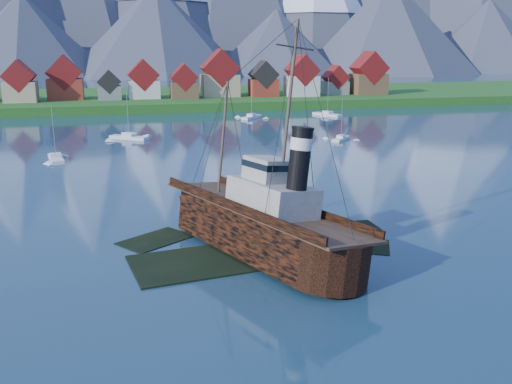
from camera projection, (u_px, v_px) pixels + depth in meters
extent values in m
plane|color=#1C3A4E|center=(243.00, 251.00, 62.28)|extent=(1400.00, 1400.00, 0.00)
cube|color=black|center=(219.00, 263.00, 59.78)|extent=(19.08, 11.42, 1.00)
cube|color=black|center=(285.00, 238.00, 67.53)|extent=(15.15, 9.76, 1.00)
cube|color=black|center=(243.00, 227.00, 71.27)|extent=(11.45, 9.06, 1.00)
cube|color=black|center=(348.00, 249.00, 64.23)|extent=(10.27, 8.34, 1.00)
cube|color=black|center=(156.00, 243.00, 65.92)|extent=(9.42, 8.68, 1.00)
cube|color=black|center=(352.00, 230.00, 70.55)|extent=(6.00, 4.00, 1.00)
cube|color=#1E4C15|center=(148.00, 102.00, 221.99)|extent=(600.00, 80.00, 3.20)
cube|color=#3F3D38|center=(155.00, 113.00, 186.29)|extent=(600.00, 2.50, 2.00)
cube|color=tan|center=(21.00, 92.00, 191.59)|extent=(10.50, 9.00, 6.80)
cube|color=maroon|center=(19.00, 76.00, 190.26)|extent=(10.69, 9.18, 10.69)
cube|color=maroon|center=(66.00, 89.00, 200.44)|extent=(12.00, 8.50, 7.20)
cube|color=maroon|center=(64.00, 72.00, 198.99)|extent=(12.22, 8.67, 12.22)
cube|color=slate|center=(110.00, 93.00, 199.53)|extent=(8.00, 7.00, 4.80)
cube|color=black|center=(109.00, 82.00, 198.56)|extent=(8.15, 7.14, 8.15)
cube|color=beige|center=(144.00, 89.00, 204.93)|extent=(11.00, 9.50, 6.40)
cube|color=maroon|center=(143.00, 75.00, 203.63)|extent=(11.20, 9.69, 11.20)
cube|color=brown|center=(184.00, 90.00, 204.50)|extent=(9.50, 8.00, 5.80)
cube|color=maroon|center=(184.00, 77.00, 203.34)|extent=(9.67, 8.16, 9.67)
cube|color=tan|center=(220.00, 85.00, 212.18)|extent=(13.50, 10.00, 8.00)
cube|color=maroon|center=(220.00, 68.00, 210.56)|extent=(13.75, 10.20, 13.75)
cube|color=maroon|center=(263.00, 88.00, 213.31)|extent=(10.00, 8.50, 6.20)
cube|color=black|center=(264.00, 74.00, 212.07)|extent=(10.18, 8.67, 10.18)
cube|color=beige|center=(302.00, 86.00, 213.58)|extent=(11.50, 9.00, 7.50)
cube|color=maroon|center=(302.00, 70.00, 212.11)|extent=(11.71, 9.18, 11.71)
cube|color=slate|center=(335.00, 88.00, 221.14)|extent=(9.00, 7.50, 5.00)
cube|color=maroon|center=(335.00, 77.00, 220.10)|extent=(9.16, 7.65, 9.16)
cube|color=brown|center=(368.00, 84.00, 221.93)|extent=(12.50, 10.00, 7.80)
cube|color=maroon|center=(369.00, 68.00, 220.38)|extent=(12.73, 10.20, 12.73)
cone|color=#2D333D|center=(314.00, 0.00, 518.73)|extent=(150.00, 150.00, 125.00)
cone|color=#2D333D|center=(24.00, 36.00, 390.58)|extent=(120.00, 120.00, 58.00)
cone|color=#2D333D|center=(157.00, 31.00, 405.79)|extent=(136.00, 136.00, 66.00)
cone|color=#2D333D|center=(277.00, 43.00, 432.49)|extent=(110.00, 110.00, 50.00)
cone|color=#2D333D|center=(388.00, 26.00, 447.44)|extent=(150.00, 150.00, 75.00)
cone|color=#2D333D|center=(487.00, 37.00, 471.19)|extent=(124.00, 124.00, 60.00)
cube|color=black|center=(258.00, 231.00, 61.43)|extent=(7.58, 21.83, 4.55)
cone|color=black|center=(231.00, 198.00, 74.73)|extent=(7.58, 7.58, 7.58)
cylinder|color=black|center=(287.00, 268.00, 51.17)|extent=(7.58, 7.58, 4.55)
cube|color=#4C3826|center=(258.00, 210.00, 60.83)|extent=(7.43, 28.81, 0.27)
cube|color=black|center=(224.00, 208.00, 59.86)|extent=(0.22, 27.90, 0.97)
cube|color=black|center=(290.00, 203.00, 61.55)|extent=(0.22, 27.90, 0.97)
cube|color=#ADA89E|center=(261.00, 199.00, 58.89)|extent=(5.63, 9.21, 3.25)
cube|color=#ADA89E|center=(259.00, 170.00, 59.20)|extent=(3.90, 4.33, 2.38)
cylinder|color=black|center=(271.00, 162.00, 54.36)|extent=(2.06, 2.06, 6.06)
cylinder|color=silver|center=(271.00, 146.00, 53.98)|extent=(2.17, 2.17, 1.19)
cylinder|color=#473828|center=(240.00, 136.00, 67.30)|extent=(0.30, 0.30, 13.00)
cylinder|color=#473828|center=(264.00, 92.00, 55.09)|extent=(0.35, 0.35, 14.08)
cube|color=silver|center=(56.00, 160.00, 110.91)|extent=(3.90, 9.50, 1.17)
cube|color=silver|center=(56.00, 155.00, 110.67)|extent=(2.46, 2.90, 0.68)
cylinder|color=gray|center=(54.00, 131.00, 109.49)|extent=(0.14, 0.14, 10.11)
cube|color=silver|center=(129.00, 139.00, 135.69)|extent=(9.33, 7.71, 1.30)
cube|color=silver|center=(129.00, 134.00, 135.43)|extent=(3.47, 3.34, 0.76)
cylinder|color=gray|center=(128.00, 112.00, 134.10)|extent=(0.15, 0.15, 11.28)
cube|color=silver|center=(341.00, 140.00, 134.43)|extent=(6.34, 6.61, 1.03)
cube|color=silver|center=(341.00, 136.00, 134.22)|extent=(2.58, 2.60, 0.60)
cylinder|color=gray|center=(342.00, 119.00, 133.17)|extent=(0.12, 0.12, 8.97)
cube|color=silver|center=(327.00, 115.00, 180.12)|extent=(7.24, 10.66, 1.28)
cube|color=silver|center=(327.00, 112.00, 179.87)|extent=(3.44, 3.72, 0.74)
cylinder|color=gray|center=(328.00, 96.00, 178.57)|extent=(0.15, 0.15, 11.05)
cube|color=silver|center=(252.00, 118.00, 173.65)|extent=(7.88, 8.33, 1.27)
cube|color=silver|center=(252.00, 115.00, 173.40)|extent=(3.23, 3.26, 0.74)
cylinder|color=gray|center=(252.00, 98.00, 172.10)|extent=(0.15, 0.15, 11.04)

